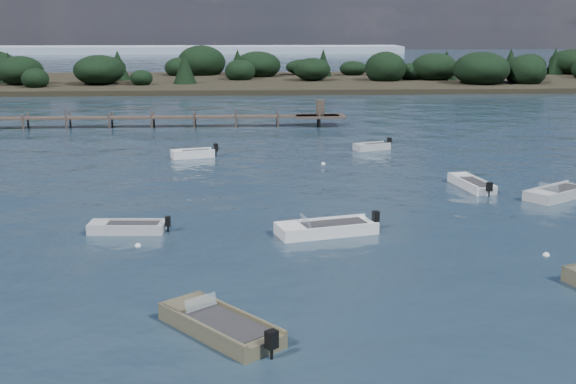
{
  "coord_description": "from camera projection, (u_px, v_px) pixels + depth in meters",
  "views": [
    {
      "loc": [
        -3.52,
        -26.09,
        10.47
      ],
      "look_at": [
        -1.25,
        14.0,
        1.0
      ],
      "focal_mm": 45.0,
      "sensor_mm": 36.0,
      "label": 1
    }
  ],
  "objects": [
    {
      "name": "dinghy_mid_white_a",
      "position": [
        326.0,
        231.0,
        36.58
      ],
      "size": [
        5.51,
        3.13,
        1.27
      ],
      "color": "white",
      "rests_on": "ground"
    },
    {
      "name": "buoy_c",
      "position": [
        138.0,
        246.0,
        34.55
      ],
      "size": [
        0.32,
        0.32,
        0.32
      ],
      "primitive_type": "sphere",
      "color": "silver",
      "rests_on": "ground"
    },
    {
      "name": "dinghy_mid_grey",
      "position": [
        127.0,
        229.0,
        36.91
      ],
      "size": [
        4.17,
        1.65,
        1.05
      ],
      "color": "#A9ADB0",
      "rests_on": "ground"
    },
    {
      "name": "buoy_b",
      "position": [
        546.0,
        255.0,
        33.2
      ],
      "size": [
        0.32,
        0.32,
        0.32
      ],
      "primitive_type": "sphere",
      "color": "silver",
      "rests_on": "ground"
    },
    {
      "name": "ground",
      "position": [
        277.0,
        112.0,
        86.26
      ],
      "size": [
        400.0,
        400.0,
        0.0
      ],
      "primitive_type": "plane",
      "color": "#162634",
      "rests_on": "ground"
    },
    {
      "name": "dinghy_extra_a",
      "position": [
        471.0,
        185.0,
        46.78
      ],
      "size": [
        1.97,
        4.99,
        1.15
      ],
      "color": "white",
      "rests_on": "ground"
    },
    {
      "name": "tender_far_white",
      "position": [
        193.0,
        155.0,
        57.26
      ],
      "size": [
        3.8,
        2.23,
        1.28
      ],
      "color": "white",
      "rests_on": "ground"
    },
    {
      "name": "dinghy_near_olive",
      "position": [
        220.0,
        328.0,
        24.9
      ],
      "size": [
        4.54,
        4.96,
        1.3
      ],
      "color": "#71694B",
      "rests_on": "ground"
    },
    {
      "name": "far_headland",
      "position": [
        410.0,
        72.0,
        126.05
      ],
      "size": [
        190.0,
        40.0,
        5.8
      ],
      "color": "black",
      "rests_on": "ground"
    },
    {
      "name": "jetty",
      "position": [
        68.0,
        118.0,
        73.17
      ],
      "size": [
        64.5,
        3.2,
        3.4
      ],
      "color": "#463B34",
      "rests_on": "ground"
    },
    {
      "name": "buoy_e",
      "position": [
        323.0,
        164.0,
        54.54
      ],
      "size": [
        0.32,
        0.32,
        0.32
      ],
      "primitive_type": "sphere",
      "color": "silver",
      "rests_on": "ground"
    },
    {
      "name": "tender_far_grey_b",
      "position": [
        372.0,
        148.0,
        60.66
      ],
      "size": [
        3.44,
        2.28,
        1.17
      ],
      "color": "#A9ADB0",
      "rests_on": "ground"
    },
    {
      "name": "dinghy_mid_white_b",
      "position": [
        558.0,
        195.0,
        44.12
      ],
      "size": [
        4.98,
        4.22,
        1.29
      ],
      "color": "#A9ADB0",
      "rests_on": "ground"
    }
  ]
}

